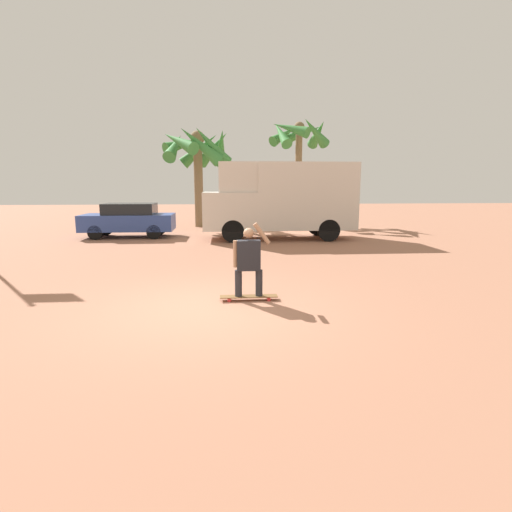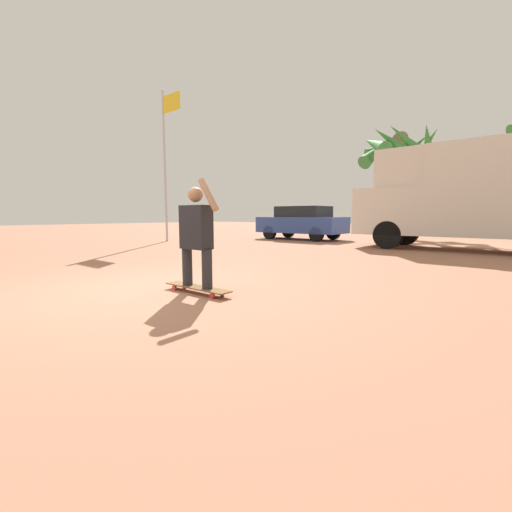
{
  "view_description": "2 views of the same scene",
  "coord_description": "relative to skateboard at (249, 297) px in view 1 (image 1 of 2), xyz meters",
  "views": [
    {
      "loc": [
        0.3,
        -7.16,
        2.27
      ],
      "look_at": [
        1.0,
        1.34,
        0.74
      ],
      "focal_mm": 28.0,
      "sensor_mm": 36.0,
      "label": 1
    },
    {
      "loc": [
        4.36,
        -2.59,
        1.07
      ],
      "look_at": [
        1.16,
        1.31,
        0.47
      ],
      "focal_mm": 24.0,
      "sensor_mm": 36.0,
      "label": 2
    }
  ],
  "objects": [
    {
      "name": "skateboard",
      "position": [
        0.0,
        0.0,
        0.0
      ],
      "size": [
        1.14,
        0.22,
        0.09
      ],
      "color": "brown",
      "rests_on": "ground_plane"
    },
    {
      "name": "palm_tree_near_van",
      "position": [
        3.86,
        15.57,
        4.8
      ],
      "size": [
        3.54,
        3.63,
        5.98
      ],
      "color": "brown",
      "rests_on": "ground_plane"
    },
    {
      "name": "ground_plane",
      "position": [
        -0.79,
        -0.49,
        -0.07
      ],
      "size": [
        80.0,
        80.0,
        0.0
      ],
      "primitive_type": "plane",
      "color": "#A36B51"
    },
    {
      "name": "palm_tree_center_background",
      "position": [
        -1.75,
        14.33,
        4.05
      ],
      "size": [
        3.95,
        4.03,
        5.27
      ],
      "color": "brown",
      "rests_on": "ground_plane"
    },
    {
      "name": "person_skateboarder",
      "position": [
        -0.0,
        -0.0,
        0.77
      ],
      "size": [
        0.73,
        0.22,
        1.46
      ],
      "color": "#28282D",
      "rests_on": "skateboard"
    },
    {
      "name": "parked_car_blue",
      "position": [
        -4.57,
        10.09,
        0.7
      ],
      "size": [
        3.88,
        1.73,
        1.47
      ],
      "color": "black",
      "rests_on": "ground_plane"
    },
    {
      "name": "camper_van",
      "position": [
        1.97,
        9.05,
        1.65
      ],
      "size": [
        6.24,
        2.17,
        3.15
      ],
      "color": "black",
      "rests_on": "ground_plane"
    }
  ]
}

